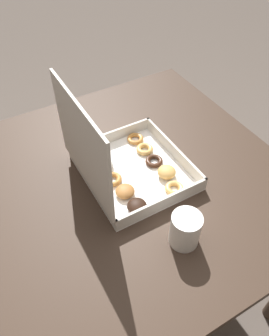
{
  "coord_description": "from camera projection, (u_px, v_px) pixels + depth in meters",
  "views": [
    {
      "loc": [
        -0.61,
        0.33,
        1.48
      ],
      "look_at": [
        0.01,
        -0.03,
        0.73
      ],
      "focal_mm": 35.0,
      "sensor_mm": 36.0,
      "label": 1
    }
  ],
  "objects": [
    {
      "name": "donut_box",
      "position": [
        121.0,
        164.0,
        0.98
      ],
      "size": [
        0.34,
        0.32,
        0.33
      ],
      "color": "white",
      "rests_on": "dining_table"
    },
    {
      "name": "dining_table",
      "position": [
        129.0,
        196.0,
        1.11
      ],
      "size": [
        0.98,
        0.99,
        0.71
      ],
      "color": "#38281E",
      "rests_on": "ground_plane"
    },
    {
      "name": "coffee_mug",
      "position": [
        185.0,
        229.0,
        0.84
      ],
      "size": [
        0.08,
        0.08,
        0.1
      ],
      "color": "white",
      "rests_on": "dining_table"
    },
    {
      "name": "ground_plane",
      "position": [
        131.0,
        278.0,
        1.55
      ],
      "size": [
        8.0,
        8.0,
        0.0
      ],
      "primitive_type": "plane",
      "color": "#564C44"
    }
  ]
}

